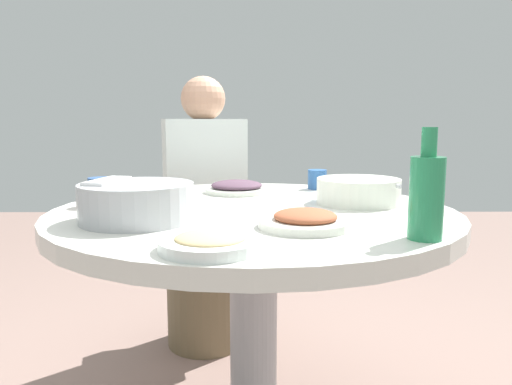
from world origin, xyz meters
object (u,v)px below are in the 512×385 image
(dish_noodles, at_px, (211,242))
(tea_cup_far, at_px, (99,194))
(green_bottle, at_px, (427,195))
(tea_cup_near, at_px, (100,188))
(stool_for_diner_left, at_px, (206,297))
(diner_left, at_px, (204,180))
(rice_bowl, at_px, (137,201))
(dish_stirfry, at_px, (306,220))
(round_dining_table, at_px, (254,252))
(tea_cup_side, at_px, (317,179))
(dish_eggplant, at_px, (237,187))
(soup_bowl, at_px, (359,192))

(dish_noodles, relative_size, tea_cup_far, 2.49)
(green_bottle, distance_m, tea_cup_near, 1.00)
(stool_for_diner_left, distance_m, diner_left, 0.53)
(green_bottle, bearing_deg, rice_bowl, -106.30)
(dish_noodles, distance_m, tea_cup_near, 0.74)
(dish_stirfry, bearing_deg, round_dining_table, -153.76)
(tea_cup_side, relative_size, stool_for_diner_left, 0.16)
(diner_left, bearing_deg, stool_for_diner_left, 90.00)
(round_dining_table, height_order, diner_left, diner_left)
(rice_bowl, height_order, dish_eggplant, rice_bowl)
(soup_bowl, distance_m, dish_noodles, 0.66)
(dish_noodles, height_order, tea_cup_near, tea_cup_near)
(tea_cup_far, distance_m, stool_for_diner_left, 0.97)
(soup_bowl, height_order, green_bottle, green_bottle)
(round_dining_table, bearing_deg, rice_bowl, -59.72)
(round_dining_table, relative_size, diner_left, 1.47)
(tea_cup_far, bearing_deg, diner_left, 162.93)
(tea_cup_far, distance_m, tea_cup_side, 0.76)
(tea_cup_near, height_order, tea_cup_far, tea_cup_far)
(tea_cup_side, bearing_deg, diner_left, -131.09)
(tea_cup_far, bearing_deg, tea_cup_side, 118.00)
(soup_bowl, bearing_deg, round_dining_table, -74.38)
(rice_bowl, bearing_deg, tea_cup_near, -150.56)
(dish_noodles, distance_m, tea_cup_far, 0.60)
(dish_eggplant, relative_size, tea_cup_far, 2.74)
(dish_noodles, bearing_deg, rice_bowl, -143.35)
(soup_bowl, relative_size, tea_cup_far, 3.07)
(soup_bowl, relative_size, green_bottle, 1.06)
(green_bottle, bearing_deg, diner_left, -153.38)
(soup_bowl, xyz_separation_m, tea_cup_side, (-0.31, -0.08, -0.00))
(tea_cup_far, bearing_deg, soup_bowl, 93.43)
(tea_cup_far, bearing_deg, dish_stirfry, 63.22)
(tea_cup_near, distance_m, tea_cup_side, 0.74)
(dish_eggplant, relative_size, dish_stirfry, 1.01)
(dish_stirfry, distance_m, tea_cup_far, 0.63)
(dish_stirfry, bearing_deg, tea_cup_far, -116.78)
(tea_cup_near, bearing_deg, stool_for_diner_left, 156.16)
(dish_eggplant, bearing_deg, round_dining_table, 10.44)
(dish_eggplant, height_order, stool_for_diner_left, dish_eggplant)
(round_dining_table, distance_m, dish_stirfry, 0.30)
(green_bottle, height_order, diner_left, diner_left)
(rice_bowl, bearing_deg, green_bottle, 73.70)
(green_bottle, xyz_separation_m, tea_cup_near, (-0.53, -0.84, -0.06))
(round_dining_table, bearing_deg, tea_cup_near, -110.58)
(dish_noodles, bearing_deg, tea_cup_side, 159.63)
(dish_stirfry, relative_size, tea_cup_far, 2.71)
(tea_cup_near, xyz_separation_m, stool_for_diner_left, (-0.60, 0.27, -0.58))
(dish_eggplant, relative_size, tea_cup_side, 3.18)
(dish_stirfry, bearing_deg, diner_left, -161.99)
(tea_cup_near, bearing_deg, tea_cup_side, 107.06)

